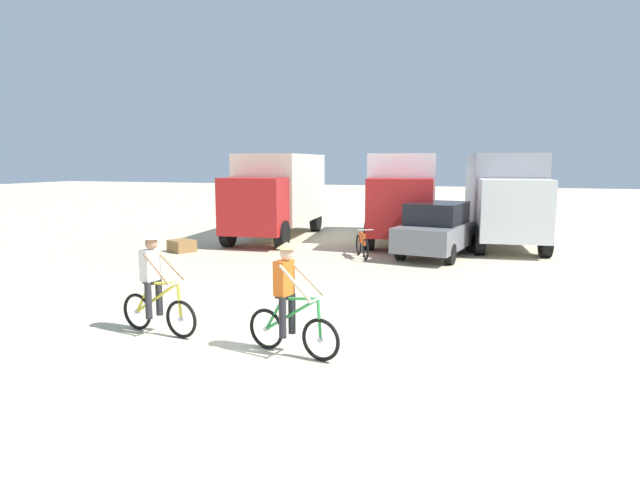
# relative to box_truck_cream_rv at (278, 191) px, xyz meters

# --- Properties ---
(ground_plane) EXTENTS (120.00, 120.00, 0.00)m
(ground_plane) POSITION_rel_box_truck_cream_rv_xyz_m (4.31, -11.84, -1.87)
(ground_plane) COLOR beige
(box_truck_cream_rv) EXTENTS (2.95, 6.93, 3.35)m
(box_truck_cream_rv) POSITION_rel_box_truck_cream_rv_xyz_m (0.00, 0.00, 0.00)
(box_truck_cream_rv) COLOR beige
(box_truck_cream_rv) RESTS_ON ground
(box_truck_avon_van) EXTENTS (3.25, 7.00, 3.35)m
(box_truck_avon_van) POSITION_rel_box_truck_cream_rv_xyz_m (4.86, 0.99, 0.00)
(box_truck_avon_van) COLOR white
(box_truck_avon_van) RESTS_ON ground
(box_truck_grey_hauler) EXTENTS (3.13, 6.98, 3.35)m
(box_truck_grey_hauler) POSITION_rel_box_truck_cream_rv_xyz_m (8.62, 1.11, 0.00)
(box_truck_grey_hauler) COLOR #9E9EA3
(box_truck_grey_hauler) RESTS_ON ground
(sedan_parked) EXTENTS (2.46, 4.44, 1.76)m
(sedan_parked) POSITION_rel_box_truck_cream_rv_xyz_m (6.62, -2.38, -0.99)
(sedan_parked) COLOR slate
(sedan_parked) RESTS_ON ground
(cyclist_orange_shirt) EXTENTS (1.72, 0.54, 1.82)m
(cyclist_orange_shirt) POSITION_rel_box_truck_cream_rv_xyz_m (2.76, -12.13, -1.03)
(cyclist_orange_shirt) COLOR black
(cyclist_orange_shirt) RESTS_ON ground
(cyclist_cowboy_hat) EXTENTS (1.70, 0.59, 1.82)m
(cyclist_cowboy_hat) POSITION_rel_box_truck_cream_rv_xyz_m (5.43, -12.36, -1.03)
(cyclist_cowboy_hat) COLOR black
(cyclist_cowboy_hat) RESTS_ON ground
(bicycle_spare) EXTENTS (0.86, 1.58, 0.97)m
(bicycle_spare) POSITION_rel_box_truck_cream_rv_xyz_m (4.37, -3.41, -1.48)
(bicycle_spare) COLOR black
(bicycle_spare) RESTS_ON ground
(supply_crate) EXTENTS (1.02, 0.99, 0.41)m
(supply_crate) POSITION_rel_box_truck_cream_rv_xyz_m (-1.76, -4.29, -1.67)
(supply_crate) COLOR olive
(supply_crate) RESTS_ON ground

